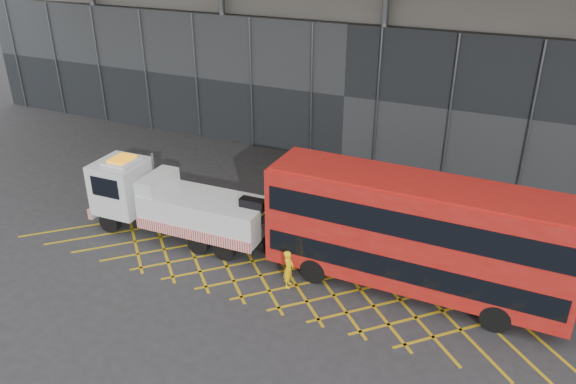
% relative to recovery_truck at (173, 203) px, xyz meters
% --- Properties ---
extents(ground_plane, '(120.00, 120.00, 0.00)m').
position_rel_recovery_truck_xyz_m(ground_plane, '(1.92, 0.26, -1.61)').
color(ground_plane, '#292A2C').
extents(road_markings, '(24.76, 7.16, 0.01)m').
position_rel_recovery_truck_xyz_m(road_markings, '(5.92, 0.26, -1.60)').
color(road_markings, gold).
rests_on(road_markings, ground_plane).
extents(recovery_truck, '(9.98, 2.59, 3.48)m').
position_rel_recovery_truck_xyz_m(recovery_truck, '(0.00, 0.00, 0.00)').
color(recovery_truck, black).
rests_on(recovery_truck, ground_plane).
extents(bus_towed, '(11.46, 2.79, 4.65)m').
position_rel_recovery_truck_xyz_m(bus_towed, '(10.86, 0.34, 0.97)').
color(bus_towed, '#AD140F').
rests_on(bus_towed, ground_plane).
extents(worker, '(0.47, 0.63, 1.59)m').
position_rel_recovery_truck_xyz_m(worker, '(6.46, -1.49, -0.81)').
color(worker, yellow).
rests_on(worker, ground_plane).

